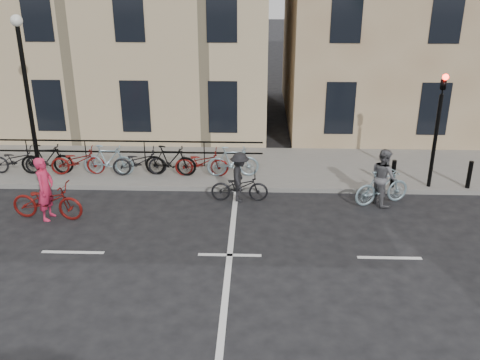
{
  "coord_description": "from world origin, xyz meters",
  "views": [
    {
      "loc": [
        0.67,
        -11.73,
        6.86
      ],
      "look_at": [
        0.18,
        2.33,
        1.1
      ],
      "focal_mm": 40.0,
      "sensor_mm": 36.0,
      "label": 1
    }
  ],
  "objects_px": {
    "lamp_post": "(26,80)",
    "cyclist_pink": "(47,198)",
    "cyclist_grey": "(383,182)",
    "cyclist_dark": "(240,182)",
    "traffic_light": "(439,117)"
  },
  "relations": [
    {
      "from": "cyclist_pink",
      "to": "lamp_post",
      "type": "bearing_deg",
      "value": 31.1
    },
    {
      "from": "lamp_post",
      "to": "cyclist_grey",
      "type": "relative_size",
      "value": 2.81
    },
    {
      "from": "traffic_light",
      "to": "cyclist_dark",
      "type": "bearing_deg",
      "value": -170.8
    },
    {
      "from": "lamp_post",
      "to": "cyclist_pink",
      "type": "distance_m",
      "value": 3.96
    },
    {
      "from": "lamp_post",
      "to": "cyclist_dark",
      "type": "bearing_deg",
      "value": -8.93
    },
    {
      "from": "cyclist_grey",
      "to": "lamp_post",
      "type": "bearing_deg",
      "value": 63.45
    },
    {
      "from": "cyclist_dark",
      "to": "traffic_light",
      "type": "bearing_deg",
      "value": -81.36
    },
    {
      "from": "lamp_post",
      "to": "cyclist_grey",
      "type": "xyz_separation_m",
      "value": [
        10.95,
        -1.13,
        -2.78
      ]
    },
    {
      "from": "cyclist_dark",
      "to": "cyclist_grey",
      "type": "bearing_deg",
      "value": -91.74
    },
    {
      "from": "cyclist_dark",
      "to": "lamp_post",
      "type": "bearing_deg",
      "value": 80.5
    },
    {
      "from": "lamp_post",
      "to": "cyclist_dark",
      "type": "distance_m",
      "value": 7.3
    },
    {
      "from": "traffic_light",
      "to": "cyclist_grey",
      "type": "xyz_separation_m",
      "value": [
        -1.75,
        -1.07,
        -1.74
      ]
    },
    {
      "from": "traffic_light",
      "to": "cyclist_grey",
      "type": "distance_m",
      "value": 2.69
    },
    {
      "from": "cyclist_pink",
      "to": "cyclist_grey",
      "type": "relative_size",
      "value": 1.14
    },
    {
      "from": "cyclist_pink",
      "to": "cyclist_dark",
      "type": "xyz_separation_m",
      "value": [
        5.44,
        1.44,
        -0.03
      ]
    }
  ]
}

